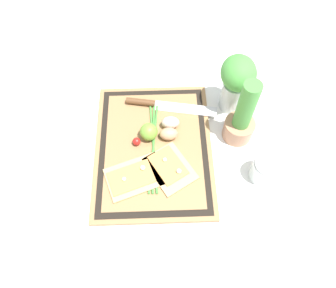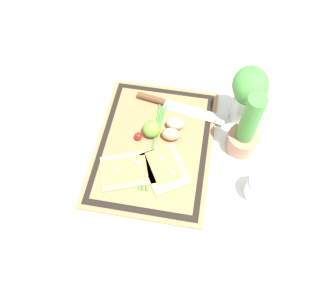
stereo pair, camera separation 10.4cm
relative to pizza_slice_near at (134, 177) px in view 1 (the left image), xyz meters
name	(u,v)px [view 1 (the left image)]	position (x,y,z in m)	size (l,w,h in m)	color
ground_plane	(154,150)	(-0.10, 0.06, -0.02)	(6.00, 6.00, 0.00)	white
cutting_board	(154,148)	(-0.10, 0.06, -0.01)	(0.50, 0.38, 0.02)	#997047
pizza_slice_near	(134,177)	(0.00, 0.00, 0.00)	(0.17, 0.20, 0.02)	tan
pizza_slice_far	(170,168)	(-0.03, 0.11, 0.00)	(0.19, 0.18, 0.02)	tan
knife	(156,104)	(-0.27, 0.07, 0.00)	(0.08, 0.32, 0.02)	silver
egg_brown	(169,134)	(-0.14, 0.11, 0.02)	(0.04, 0.06, 0.04)	tan
egg_pink	(170,123)	(-0.18, 0.12, 0.02)	(0.04, 0.06, 0.04)	beige
lime	(149,132)	(-0.15, 0.05, 0.02)	(0.06, 0.06, 0.06)	#70A838
cherry_tomato_red	(137,142)	(-0.12, 0.01, 0.01)	(0.03, 0.03, 0.03)	red
scallion_bunch	(154,147)	(-0.10, 0.06, 0.00)	(0.32, 0.04, 0.01)	#47933D
herb_pot	(242,120)	(-0.15, 0.34, 0.07)	(0.10, 0.10, 0.26)	#AD7A5B
sauce_jar	(264,170)	(0.00, 0.40, 0.01)	(0.08, 0.08, 0.09)	silver
herb_glass	(236,81)	(-0.27, 0.33, 0.11)	(0.13, 0.11, 0.22)	silver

